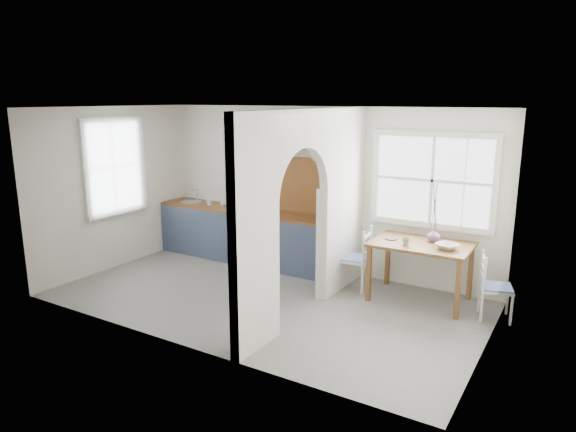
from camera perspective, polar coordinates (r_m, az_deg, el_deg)
The scene contains 26 objects.
floor at distance 7.21m, azimuth -2.70°, elevation -9.23°, with size 5.80×3.20×0.01m, color gray.
ceiling at distance 6.67m, azimuth -2.94°, elevation 11.91°, with size 5.80×3.20×0.01m, color silver.
walls at distance 6.82m, azimuth -2.82°, elevation 0.93°, with size 5.81×3.21×2.60m.
partition at distance 6.48m, azimuth 2.60°, elevation 1.66°, with size 0.12×3.20×2.60m.
kitchen_window at distance 8.68m, azimuth -18.86°, elevation 5.19°, with size 0.10×1.16×1.50m, color white, non-canonical shape.
nook_window at distance 7.44m, azimuth 15.73°, elevation 3.81°, with size 1.76×0.10×1.30m, color white, non-canonical shape.
counter at distance 8.71m, azimuth -4.08°, elevation -2.14°, with size 3.50×0.60×0.90m.
sink at distance 9.38m, azimuth -10.73°, elevation 1.49°, with size 0.40×0.40×0.02m, color #B2B6C0.
backsplash at distance 8.24m, azimuth 2.10°, elevation 3.38°, with size 1.65×0.03×0.90m, color brown.
shelf at distance 8.08m, azimuth 1.85°, elevation 7.91°, with size 1.75×0.20×0.21m.
pendant_lamp at distance 7.63m, azimuth 2.92°, elevation 6.62°, with size 0.26×0.26×0.16m, color silver.
utensil_rail at distance 7.26m, azimuth 5.15°, elevation 2.84°, with size 0.02×0.02×0.50m, color #B2B6C0.
dining_table at distance 7.27m, azimuth 14.43°, elevation -6.03°, with size 1.30×0.87×0.82m, color brown, non-canonical shape.
chair_left at distance 7.53m, azimuth 7.32°, elevation -4.62°, with size 0.42×0.42×0.92m, color silver, non-canonical shape.
chair_right at distance 6.98m, azimuth 22.15°, elevation -7.30°, with size 0.38×0.38×0.84m, color silver, non-canonical shape.
kettle at distance 7.74m, azimuth 5.22°, elevation 0.18°, with size 0.19×0.15×0.23m, color beige, non-canonical shape.
mug_a at distance 9.01m, azimuth -8.71°, elevation 1.51°, with size 0.11×0.11×0.11m, color silver.
mug_b at distance 8.95m, azimuth -7.19°, elevation 1.40°, with size 0.11×0.11×0.08m, color white.
knife_block at distance 8.78m, azimuth -5.74°, elevation 1.60°, with size 0.09×0.13×0.20m, color black.
jar at distance 8.75m, azimuth -4.60°, elevation 1.43°, with size 0.10×0.10×0.15m, color #968D5C.
towel_magenta at distance 7.62m, azimuth 4.98°, elevation -5.80°, with size 0.02×0.03×0.56m, color #C62364.
towel_orange at distance 7.61m, azimuth 4.89°, elevation -6.03°, with size 0.02×0.03×0.53m, color #D45D00.
bowl at distance 6.96m, azimuth 17.24°, elevation -3.23°, with size 0.28×0.28×0.07m, color beige.
table_cup at distance 7.02m, azimuth 12.97°, elevation -2.72°, with size 0.11×0.11×0.10m, color #74A26E.
plate at distance 7.25m, azimuth 11.38°, elevation -2.47°, with size 0.17×0.17×0.01m, color #3B3233.
vase at distance 7.25m, azimuth 15.88°, elevation -2.05°, with size 0.17×0.17×0.18m, color slate.
Camera 1 is at (3.73, -5.54, 2.73)m, focal length 32.00 mm.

